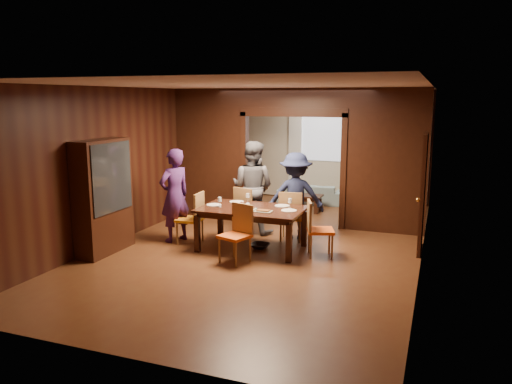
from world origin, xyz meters
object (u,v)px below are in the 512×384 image
at_px(dining_table, 252,229).
at_px(chair_far_l, 249,210).
at_px(chair_far_r, 292,215).
at_px(sofa, 311,194).
at_px(person_purple, 175,195).
at_px(chair_left, 190,218).
at_px(chair_right, 321,229).
at_px(person_grey, 253,187).
at_px(chair_near, 235,234).
at_px(coffee_table, 305,203).
at_px(person_navy, 296,196).
at_px(hutch, 103,197).

bearing_deg(dining_table, chair_far_l, 114.16).
bearing_deg(chair_far_l, chair_far_r, -170.77).
xyz_separation_m(sofa, chair_far_l, (-0.42, -3.37, 0.24)).
bearing_deg(person_purple, chair_left, 111.16).
distance_m(chair_left, chair_right, 2.49).
xyz_separation_m(chair_far_l, chair_far_r, (0.92, -0.11, 0.00)).
height_order(person_grey, chair_right, person_grey).
relative_size(person_purple, chair_left, 1.82).
height_order(chair_right, chair_far_r, same).
height_order(sofa, chair_near, chair_near).
xyz_separation_m(person_purple, chair_near, (1.56, -0.79, -0.40)).
bearing_deg(coffee_table, chair_near, -91.51).
distance_m(chair_right, chair_far_r, 1.07).
height_order(dining_table, coffee_table, dining_table).
bearing_deg(dining_table, coffee_table, 88.00).
relative_size(person_purple, chair_far_l, 1.82).
relative_size(person_navy, dining_table, 0.91).
bearing_deg(hutch, chair_left, 42.19).
distance_m(sofa, chair_far_r, 3.52).
xyz_separation_m(dining_table, coffee_table, (0.12, 3.31, -0.18)).
bearing_deg(person_purple, chair_right, 116.06).
bearing_deg(person_navy, sofa, -96.56).
distance_m(dining_table, coffee_table, 3.31).
height_order(person_grey, coffee_table, person_grey).
distance_m(dining_table, chair_near, 0.81).
relative_size(chair_far_l, chair_far_r, 1.00).
relative_size(person_navy, chair_far_r, 1.73).
xyz_separation_m(sofa, hutch, (-2.38, -5.35, 0.75)).
height_order(sofa, chair_left, chair_left).
height_order(dining_table, chair_far_r, chair_far_r).
relative_size(coffee_table, chair_near, 0.82).
bearing_deg(person_navy, chair_far_r, 56.11).
distance_m(person_purple, chair_far_l, 1.53).
bearing_deg(chair_left, chair_far_r, 111.52).
distance_m(coffee_table, chair_left, 3.62).
relative_size(person_grey, chair_far_l, 1.92).
bearing_deg(coffee_table, dining_table, -92.00).
bearing_deg(chair_right, sofa, -3.39).
xyz_separation_m(dining_table, hutch, (-2.37, -1.07, 0.62)).
height_order(dining_table, chair_near, chair_near).
relative_size(chair_far_r, chair_near, 1.00).
xyz_separation_m(person_purple, chair_left, (0.32, -0.02, -0.40)).
bearing_deg(person_purple, hutch, -12.92).
xyz_separation_m(coffee_table, chair_near, (-0.11, -4.11, 0.28)).
bearing_deg(chair_far_l, coffee_table, -86.30).
bearing_deg(coffee_table, chair_left, -111.99).
bearing_deg(chair_right, person_grey, 38.04).
relative_size(person_purple, dining_table, 0.96).
distance_m(person_grey, person_navy, 0.96).
relative_size(person_grey, sofa, 1.09).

